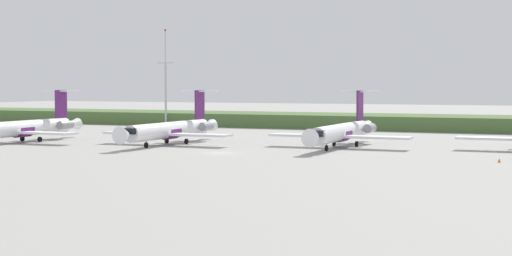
# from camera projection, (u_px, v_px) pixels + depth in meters

# --- Properties ---
(ground_plane) EXTENTS (500.00, 500.00, 0.00)m
(ground_plane) POSITION_uv_depth(u_px,v_px,m) (293.00, 140.00, 141.78)
(ground_plane) COLOR #9E9B96
(grass_berm) EXTENTS (320.00, 20.00, 3.12)m
(grass_berm) POSITION_uv_depth(u_px,v_px,m) (355.00, 121.00, 179.41)
(grass_berm) COLOR #4C6B38
(grass_berm) RESTS_ON ground
(regional_jet_second) EXTENTS (22.81, 31.00, 9.00)m
(regional_jet_second) POSITION_uv_depth(u_px,v_px,m) (24.00, 128.00, 135.31)
(regional_jet_second) COLOR white
(regional_jet_second) RESTS_ON ground
(regional_jet_third) EXTENTS (22.81, 31.00, 9.00)m
(regional_jet_third) POSITION_uv_depth(u_px,v_px,m) (171.00, 129.00, 130.41)
(regional_jet_third) COLOR white
(regional_jet_third) RESTS_ON ground
(regional_jet_fourth) EXTENTS (22.81, 31.00, 9.00)m
(regional_jet_fourth) POSITION_uv_depth(u_px,v_px,m) (342.00, 131.00, 124.73)
(regional_jet_fourth) COLOR white
(regional_jet_fourth) RESTS_ON ground
(antenna_mast) EXTENTS (4.40, 0.50, 23.14)m
(antenna_mast) POSITION_uv_depth(u_px,v_px,m) (166.00, 86.00, 186.00)
(antenna_mast) COLOR #B2B2B7
(antenna_mast) RESTS_ON ground
(safety_cone_front_marker) EXTENTS (0.44, 0.44, 0.55)m
(safety_cone_front_marker) POSITION_uv_depth(u_px,v_px,m) (499.00, 160.00, 100.54)
(safety_cone_front_marker) COLOR orange
(safety_cone_front_marker) RESTS_ON ground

